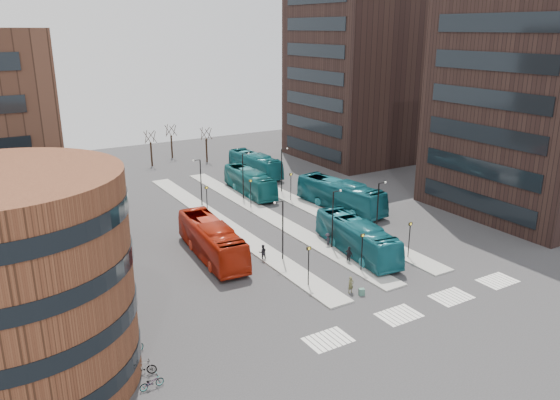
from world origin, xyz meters
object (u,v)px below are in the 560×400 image
teal_bus_b (250,182)px  commuter_a (263,252)px  teal_bus_d (255,164)px  bicycle_far (132,349)px  teal_bus_a (357,237)px  bicycle_near (152,382)px  red_bus (212,240)px  commuter_c (328,240)px  bicycle_mid (143,367)px  traveller (351,285)px  teal_bus_c (340,195)px  commuter_b (349,255)px  suitcase (362,292)px

teal_bus_b → commuter_a: teal_bus_b is taller
teal_bus_d → bicycle_far: bearing=-131.2°
teal_bus_a → bicycle_near: bearing=-150.1°
red_bus → commuter_c: red_bus is taller
commuter_a → bicycle_mid: size_ratio=0.90×
red_bus → traveller: (7.03, -13.41, -1.06)m
teal_bus_c → commuter_b: 16.76m
suitcase → bicycle_mid: (-19.61, -1.32, 0.24)m
teal_bus_c → commuter_c: teal_bus_c is taller
suitcase → commuter_c: (3.90, 10.42, 0.44)m
teal_bus_a → commuter_a: (-9.01, 3.43, -0.93)m
teal_bus_b → traveller: teal_bus_b is taller
red_bus → commuter_a: bearing=-36.0°
red_bus → commuter_b: bearing=-33.3°
commuter_a → suitcase: bearing=125.1°
traveller → commuter_a: (-3.10, 10.05, 0.05)m
teal_bus_a → teal_bus_b: 24.12m
red_bus → commuter_c: bearing=-13.8°
suitcase → teal_bus_b: size_ratio=0.05×
commuter_a → bicycle_far: size_ratio=0.84×
teal_bus_d → commuter_c: teal_bus_d is taller
suitcase → teal_bus_d: teal_bus_d is taller
red_bus → teal_bus_d: 32.13m
teal_bus_b → teal_bus_c: teal_bus_c is taller
traveller → teal_bus_c: bearing=57.6°
commuter_a → commuter_c: size_ratio=1.10×
teal_bus_c → bicycle_far: bearing=-158.5°
commuter_b → bicycle_far: 23.24m
teal_bus_d → suitcase: bearing=-108.5°
suitcase → teal_bus_c: 23.43m
bicycle_near → red_bus: bearing=-38.3°
traveller → bicycle_mid: 19.18m
traveller → commuter_a: 10.51m
bicycle_mid → teal_bus_d: bearing=-12.2°
commuter_b → bicycle_near: (-22.78, -8.89, -0.43)m
teal_bus_a → commuter_b: (-2.19, -1.58, -0.87)m
red_bus → teal_bus_c: 20.89m
teal_bus_c → bicycle_mid: 38.47m
commuter_c → bicycle_near: (-23.51, -13.44, -0.31)m
red_bus → teal_bus_d: size_ratio=1.08×
suitcase → red_bus: size_ratio=0.05×
commuter_b → bicycle_mid: commuter_b is taller
commuter_a → bicycle_near: size_ratio=0.99×
suitcase → commuter_b: bearing=82.0°
teal_bus_b → commuter_c: 21.26m
teal_bus_d → commuter_a: size_ratio=7.50×
suitcase → teal_bus_a: size_ratio=0.05×
traveller → bicycle_far: bearing=-179.0°
teal_bus_c → traveller: (-13.13, -18.88, -1.09)m
red_bus → suitcase: bearing=-57.4°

